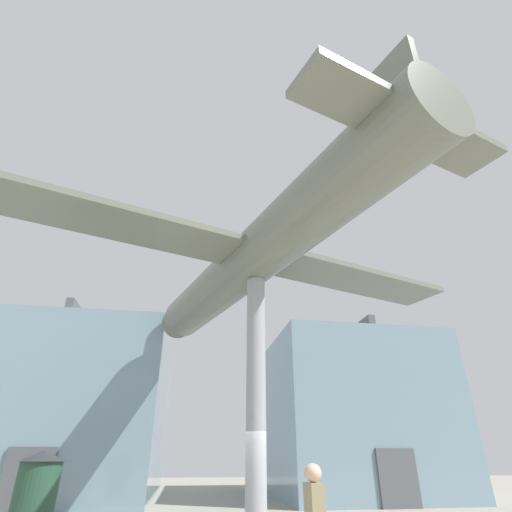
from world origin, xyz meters
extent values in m
cube|color=#7593A3|center=(-7.50, 14.65, 4.02)|extent=(8.91, 14.10, 8.04)
cube|color=#51565B|center=(-7.50, 14.65, 8.34)|extent=(0.36, 13.39, 0.60)
cube|color=#51565B|center=(-7.50, 7.54, 1.15)|extent=(1.80, 0.12, 2.30)
cube|color=#7593A3|center=(7.50, 14.65, 4.02)|extent=(8.91, 14.10, 8.04)
cube|color=#51565B|center=(7.50, 14.65, 8.34)|extent=(0.36, 13.39, 0.60)
cube|color=#51565B|center=(7.50, 7.54, 1.15)|extent=(1.80, 0.12, 2.30)
cylinder|color=#999EA3|center=(0.00, 0.00, 3.33)|extent=(0.52, 0.52, 6.66)
cylinder|color=slate|center=(0.00, 0.00, 7.48)|extent=(5.93, 13.58, 1.64)
cube|color=slate|center=(0.00, 0.00, 7.48)|extent=(14.64, 6.38, 0.18)
cube|color=slate|center=(1.92, -5.75, 7.60)|extent=(4.82, 2.46, 0.18)
cube|color=slate|center=(1.92, -5.75, 8.57)|extent=(0.52, 1.10, 1.85)
cone|color=slate|center=(-2.33, 6.97, 7.48)|extent=(1.62, 1.32, 1.40)
sphere|color=black|center=(-2.54, 7.58, 7.48)|extent=(0.44, 0.44, 0.44)
cube|color=#998C66|center=(0.27, -3.86, 1.22)|extent=(0.24, 0.41, 0.68)
sphere|color=beige|center=(0.27, -3.86, 1.69)|extent=(0.27, 0.27, 0.27)
cylinder|color=#234733|center=(-5.12, 0.69, 0.92)|extent=(0.96, 0.96, 1.83)
cone|color=#2D2D33|center=(-5.12, 0.69, 1.95)|extent=(1.10, 1.10, 0.24)
camera|label=1|loc=(-1.83, -10.84, 1.90)|focal=28.00mm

